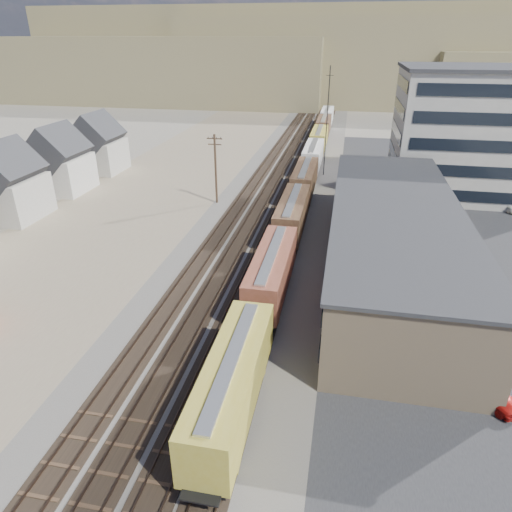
% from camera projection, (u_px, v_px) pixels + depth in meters
% --- Properties ---
extents(ground, '(300.00, 300.00, 0.00)m').
position_uv_depth(ground, '(168.00, 427.00, 28.79)').
color(ground, '#6B6356').
rests_on(ground, ground).
extents(ballast_bed, '(18.00, 200.00, 0.06)m').
position_uv_depth(ballast_bed, '(282.00, 190.00, 72.92)').
color(ballast_bed, '#4C4742').
rests_on(ballast_bed, ground).
extents(dirt_yard, '(24.00, 180.00, 0.03)m').
position_uv_depth(dirt_yard, '(139.00, 202.00, 67.58)').
color(dirt_yard, '#786752').
rests_on(dirt_yard, ground).
extents(asphalt_lot, '(26.00, 120.00, 0.04)m').
position_uv_depth(asphalt_lot, '(442.00, 237.00, 55.86)').
color(asphalt_lot, '#232326').
rests_on(asphalt_lot, ground).
extents(rail_tracks, '(11.40, 200.00, 0.24)m').
position_uv_depth(rail_tracks, '(278.00, 189.00, 72.98)').
color(rail_tracks, black).
rests_on(rail_tracks, ground).
extents(freight_train, '(3.00, 119.74, 4.46)m').
position_uv_depth(freight_train, '(309.00, 166.00, 75.45)').
color(freight_train, black).
rests_on(freight_train, ground).
extents(warehouse, '(12.40, 40.40, 7.25)m').
position_uv_depth(warehouse, '(392.00, 238.00, 46.66)').
color(warehouse, tan).
rests_on(warehouse, ground).
extents(office_tower, '(22.60, 18.60, 18.45)m').
position_uv_depth(office_tower, '(472.00, 132.00, 68.40)').
color(office_tower, '#9E998E').
rests_on(office_tower, ground).
extents(utility_pole_north, '(2.20, 0.32, 10.00)m').
position_uv_depth(utility_pole_north, '(216.00, 168.00, 65.04)').
color(utility_pole_north, '#382619').
rests_on(utility_pole_north, ground).
extents(radio_mast, '(1.20, 0.16, 18.00)m').
position_uv_depth(radio_mast, '(327.00, 122.00, 76.74)').
color(radio_mast, black).
rests_on(radio_mast, ground).
extents(hills_north, '(265.00, 80.00, 32.00)m').
position_uv_depth(hills_north, '(328.00, 60.00, 170.86)').
color(hills_north, olive).
rests_on(hills_north, ground).
extents(parked_car_red, '(4.10, 4.60, 1.51)m').
position_uv_depth(parked_car_red, '(490.00, 392.00, 30.59)').
color(parked_car_red, '#AC140F').
rests_on(parked_car_red, ground).
extents(parked_car_blue, '(5.08, 6.62, 1.67)m').
position_uv_depth(parked_car_blue, '(447.00, 223.00, 57.93)').
color(parked_car_blue, navy).
rests_on(parked_car_blue, ground).
extents(parked_car_far, '(2.87, 5.23, 1.68)m').
position_uv_depth(parked_car_far, '(510.00, 204.00, 64.36)').
color(parked_car_far, white).
rests_on(parked_car_far, ground).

